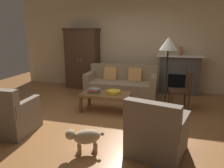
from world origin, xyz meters
TOP-DOWN VIEW (x-y plane):
  - ground_plane at (0.00, 0.00)m, footprint 9.60×9.60m
  - back_wall at (0.00, 2.55)m, footprint 7.20×0.10m
  - fireplace at (1.55, 2.30)m, footprint 1.26×0.48m
  - armoire at (-1.40, 2.22)m, footprint 1.06×0.57m
  - couch at (0.02, 1.55)m, footprint 1.95×0.92m
  - coffee_table at (-0.07, 0.38)m, footprint 1.10×0.60m
  - fruit_bowl at (0.11, 0.39)m, footprint 0.32×0.32m
  - book_stack at (-0.32, 0.31)m, footprint 0.27×0.20m
  - mantel_vase_cream at (1.17, 2.28)m, footprint 0.12×0.12m
  - mantel_vase_terracotta at (1.55, 2.28)m, footprint 0.10×0.10m
  - armchair_near_left at (-1.39, -1.13)m, footprint 0.81×0.80m
  - armchair_near_right at (1.17, -1.12)m, footprint 0.93×0.93m
  - side_chair_wooden at (1.61, 0.99)m, footprint 0.51×0.51m
  - floor_lamp at (1.23, 0.48)m, footprint 0.36×0.36m
  - dog at (0.14, -1.36)m, footprint 0.52×0.37m

SIDE VIEW (x-z plane):
  - ground_plane at x=0.00m, z-range 0.00..0.00m
  - dog at x=0.14m, z-range 0.05..0.44m
  - armchair_near_left at x=-1.39m, z-range -0.12..0.76m
  - armchair_near_right at x=1.17m, z-range -0.12..0.76m
  - couch at x=0.02m, z-range -0.11..0.75m
  - coffee_table at x=-0.07m, z-range 0.16..0.58m
  - fruit_bowl at x=0.11m, z-range 0.42..0.49m
  - book_stack at x=-0.32m, z-range 0.42..0.53m
  - side_chair_wooden at x=1.61m, z-range 0.06..0.96m
  - fireplace at x=1.55m, z-range 0.01..1.13m
  - armoire at x=-1.40m, z-range 0.00..1.87m
  - mantel_vase_terracotta at x=1.55m, z-range 1.12..1.35m
  - mantel_vase_cream at x=1.17m, z-range 1.12..1.42m
  - back_wall at x=0.00m, z-range 0.00..2.80m
  - floor_lamp at x=1.23m, z-range 0.60..2.27m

